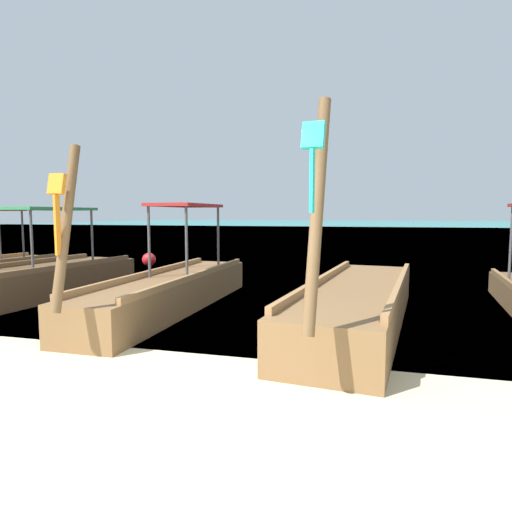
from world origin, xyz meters
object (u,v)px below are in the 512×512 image
Objects in this scene: longtail_boat_turquoise_ribbon at (358,304)px; mooring_buoy_near at (149,260)px; longtail_boat_orange_ribbon at (172,290)px; longtail_boat_pink_ribbon at (22,283)px.

mooring_buoy_near is (-7.02, 6.16, -0.11)m from longtail_boat_turquoise_ribbon.
longtail_boat_orange_ribbon reaches higher than mooring_buoy_near.
longtail_boat_turquoise_ribbon is 13.09× the size of mooring_buoy_near.
longtail_boat_pink_ribbon reaches higher than mooring_buoy_near.
longtail_boat_orange_ribbon is 3.37m from longtail_boat_turquoise_ribbon.
longtail_boat_orange_ribbon is at bearing -57.90° from mooring_buoy_near.
longtail_boat_orange_ribbon is (3.23, 0.11, -0.01)m from longtail_boat_pink_ribbon.
longtail_boat_orange_ribbon reaches higher than longtail_boat_pink_ribbon.
longtail_boat_turquoise_ribbon reaches higher than longtail_boat_orange_ribbon.
longtail_boat_turquoise_ribbon reaches higher than mooring_buoy_near.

